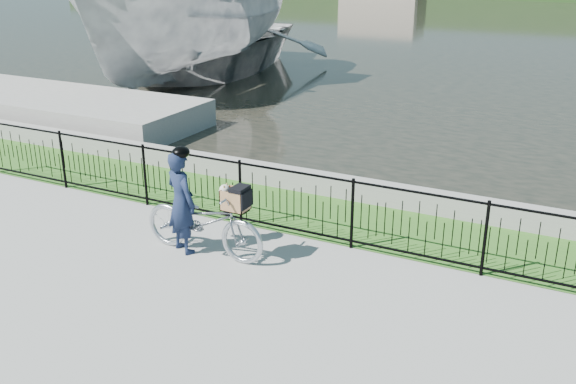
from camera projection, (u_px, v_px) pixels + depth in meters
The scene contains 10 objects.
ground at pixel (244, 277), 9.14m from camera, with size 120.00×120.00×0.00m, color gray.
grass_strip at pixel (319, 214), 11.31m from camera, with size 60.00×2.00×0.01m, color #33651F.
water at pixel (538, 32), 36.65m from camera, with size 120.00×120.00×0.00m, color black.
quay_wall at pixel (341, 187), 12.07m from camera, with size 60.00×0.30×0.40m, color gray.
fence at pixel (294, 203), 10.27m from camera, with size 14.00×0.06×1.15m, color black, non-canonical shape.
dock at pixel (35, 104), 17.84m from camera, with size 10.00×3.00×0.70m, color gray.
bicycle_rig at pixel (204, 221), 9.67m from camera, with size 2.05×0.72×1.22m.
cyclist at pixel (181, 200), 9.67m from camera, with size 0.69×0.58×1.68m.
boat_near at pixel (191, 22), 21.07m from camera, with size 4.07×10.62×5.89m.
boat_far at pixel (205, 43), 24.07m from camera, with size 8.65×11.31×2.18m.
Camera 1 is at (4.24, -6.95, 4.37)m, focal length 40.00 mm.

